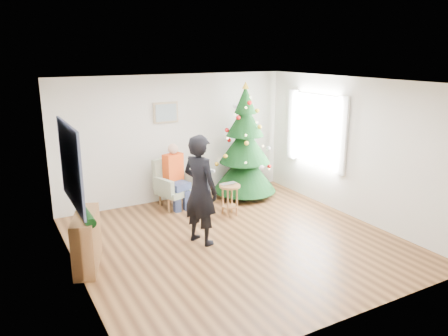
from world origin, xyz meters
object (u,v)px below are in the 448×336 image
stool (230,200)px  console (87,240)px  christmas_tree (245,146)px  armchair (174,189)px  standing_man (200,190)px

stool → console: 2.93m
christmas_tree → armchair: (-1.58, 0.12, -0.74)m
christmas_tree → standing_man: christmas_tree is taller
standing_man → console: 1.87m
stool → console: bearing=-164.8°
christmas_tree → armchair: size_ratio=2.51×
armchair → console: 2.73m
standing_man → console: (-1.80, 0.06, -0.50)m
standing_man → armchair: bearing=-30.8°
armchair → standing_man: (-0.29, -1.81, 0.55)m
console → christmas_tree: bearing=42.7°
christmas_tree → console: bearing=-156.2°
christmas_tree → standing_man: bearing=-138.0°
christmas_tree → console: size_ratio=2.44×
stool → armchair: (-0.73, 0.97, 0.05)m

